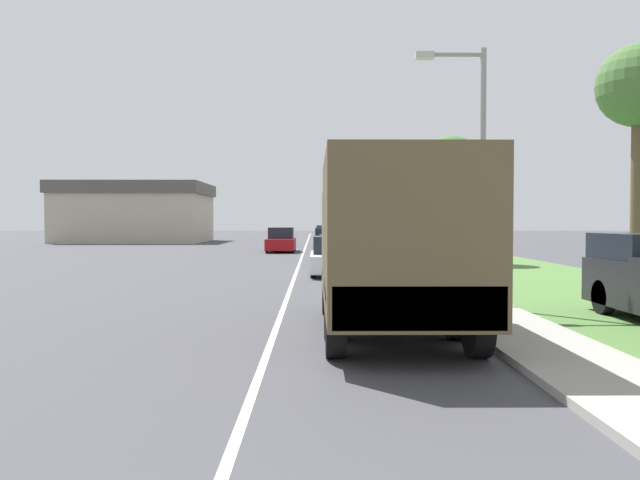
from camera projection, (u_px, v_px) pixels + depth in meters
ground_plane at (303, 253)px, 40.63m from camera, size 180.00×180.00×0.00m
lane_centre_stripe at (303, 253)px, 40.63m from camera, size 0.12×120.00×0.00m
sidewalk_right at (372, 252)px, 40.66m from camera, size 1.80×120.00×0.12m
grass_strip_right at (439, 253)px, 40.70m from camera, size 7.00×120.00×0.02m
military_truck at (391, 239)px, 11.53m from camera, size 2.48×6.76×3.18m
car_nearest_ahead at (334, 257)px, 24.29m from camera, size 1.80×4.59×1.49m
car_second_ahead at (335, 249)px, 32.85m from camera, size 1.83×4.20×1.36m
car_third_ahead at (281, 241)px, 41.76m from camera, size 1.86×4.65×1.64m
car_fourth_ahead at (325, 238)px, 51.21m from camera, size 1.86×3.96×1.52m
car_farthest_ahead at (325, 235)px, 59.90m from camera, size 1.81×4.45×1.64m
lamp_post at (473, 149)px, 14.78m from camera, size 1.69×0.24×6.06m
tree_mid_right at (638, 91)px, 18.82m from camera, size 2.48×2.48×7.41m
tree_far_right at (451, 167)px, 30.29m from camera, size 2.98×2.98×6.21m
building_distant at (136, 212)px, 61.47m from camera, size 13.93×11.42×5.76m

